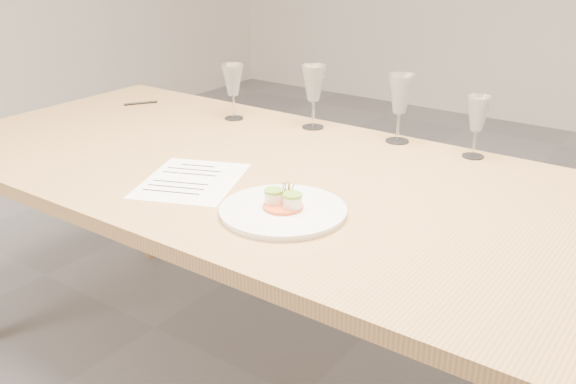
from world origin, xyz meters
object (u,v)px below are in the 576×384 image
Objects in this scene: dining_table at (304,201)px; wine_glass_2 at (400,95)px; wine_glass_1 at (314,85)px; dinner_plate at (283,210)px; ballpoint_pen at (141,103)px; recipe_sheet at (191,181)px; wine_glass_0 at (233,81)px; wine_glass_3 at (478,115)px.

dining_table is 0.49m from wine_glass_2.
wine_glass_1 is 0.99× the size of wine_glass_2.
dining_table is 0.26m from dinner_plate.
dinner_plate is 2.74× the size of ballpoint_pen.
recipe_sheet is at bearing -140.14° from dining_table.
dinner_plate is 0.33m from recipe_sheet.
ballpoint_pen is at bearing 163.66° from dining_table.
wine_glass_0 reaches higher than dinner_plate.
wine_glass_3 reaches higher than dinner_plate.
wine_glass_0 is at bearing -170.12° from wine_glass_2.
wine_glass_1 reaches higher than dinner_plate.
dining_table is at bearing -73.48° from ballpoint_pen.
dinner_plate is 0.79× the size of recipe_sheet.
dinner_plate reaches higher than dining_table.
wine_glass_0 reaches higher than recipe_sheet.
dinner_plate is 1.15m from ballpoint_pen.
dining_table is at bearing -32.21° from wine_glass_0.
wine_glass_2 is at bearing 42.20° from recipe_sheet.
wine_glass_1 reaches higher than ballpoint_pen.
wine_glass_2 reaches higher than ballpoint_pen.
wine_glass_0 is at bearing -49.82° from ballpoint_pen.
wine_glass_1 is (0.29, 0.07, 0.01)m from wine_glass_0.
recipe_sheet is at bearing -130.94° from wine_glass_3.
wine_glass_2 is (0.30, 0.03, 0.00)m from wine_glass_1.
dining_table is 0.65m from wine_glass_0.
wine_glass_2 is at bearing -48.32° from ballpoint_pen.
wine_glass_1 is 0.30m from wine_glass_2.
wine_glass_2 is (-0.03, 0.66, 0.14)m from dinner_plate.
dinner_plate is 1.43× the size of wine_glass_1.
ballpoint_pen is at bearing -169.81° from wine_glass_1.
ballpoint_pen is 1.27m from wine_glass_3.
dinner_plate is at bearing -87.22° from wine_glass_2.
recipe_sheet is at bearing -115.17° from wine_glass_2.
wine_glass_3 is (0.54, 0.63, 0.13)m from recipe_sheet.
ballpoint_pen is 0.57× the size of wine_glass_0.
wine_glass_2 reaches higher than dining_table.
ballpoint_pen is at bearing 154.23° from dinner_plate.
dinner_plate is 0.70m from wine_glass_3.
wine_glass_1 is at bearing 117.90° from dinner_plate.
dining_table is 13.17× the size of wine_glass_3.
wine_glass_1 is 1.16× the size of wine_glass_3.
dinner_plate is at bearing -108.23° from wine_glass_3.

